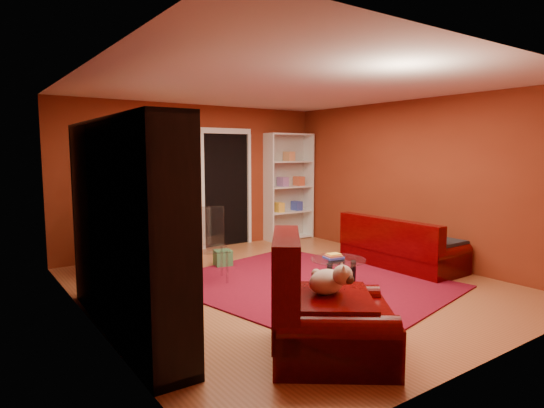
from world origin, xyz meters
TOP-DOWN VIEW (x-y plane):
  - floor at (0.00, 0.00)m, footprint 5.00×5.50m
  - ceiling at (0.00, 0.00)m, footprint 5.00×5.50m
  - wall_back at (0.00, 2.77)m, footprint 5.00×0.05m
  - wall_left at (-2.52, 0.00)m, footprint 0.05×5.50m
  - wall_right at (2.52, 0.00)m, footprint 0.05×5.50m
  - doorway at (0.60, 2.73)m, footprint 1.06×0.60m
  - rug at (0.20, -0.15)m, footprint 3.51×3.89m
  - media_unit at (-2.27, -0.31)m, footprint 0.47×2.72m
  - christmas_tree at (-1.44, 1.63)m, footprint 1.22×1.22m
  - gift_box_teal at (-1.27, 1.96)m, footprint 0.41×0.41m
  - gift_box_green at (-0.24, 1.38)m, footprint 0.31×0.31m
  - white_bookshelf at (1.95, 2.57)m, footprint 1.02×0.38m
  - armchair at (-0.98, -1.90)m, footprint 1.55×1.55m
  - dog at (-0.99, -1.83)m, footprint 0.48×0.50m
  - sofa at (2.02, -0.22)m, footprint 0.84×1.85m
  - coffee_table at (0.47, -0.43)m, footprint 0.84×0.84m
  - acrylic_chair at (-0.80, 0.73)m, footprint 0.61×0.63m

SIDE VIEW (x-z plane):
  - floor at x=0.00m, z-range -0.05..0.00m
  - rug at x=0.20m, z-range 0.00..0.02m
  - gift_box_green at x=-0.24m, z-range 0.00..0.25m
  - gift_box_teal at x=-1.27m, z-range 0.00..0.34m
  - coffee_table at x=0.47m, z-range -0.04..0.42m
  - sofa at x=2.02m, z-range 0.00..0.79m
  - armchair at x=-0.98m, z-range 0.00..0.87m
  - acrylic_chair at x=-0.80m, z-range 0.00..0.92m
  - dog at x=-0.99m, z-range 0.50..0.79m
  - media_unit at x=-2.27m, z-range 0.00..2.08m
  - christmas_tree at x=-1.44m, z-range -0.03..2.11m
  - doorway at x=0.60m, z-range -0.03..2.13m
  - white_bookshelf at x=1.95m, z-range -0.03..2.15m
  - wall_back at x=0.00m, z-range 0.00..2.60m
  - wall_left at x=-2.52m, z-range 0.00..2.60m
  - wall_right at x=2.52m, z-range 0.00..2.60m
  - ceiling at x=0.00m, z-range 2.60..2.65m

